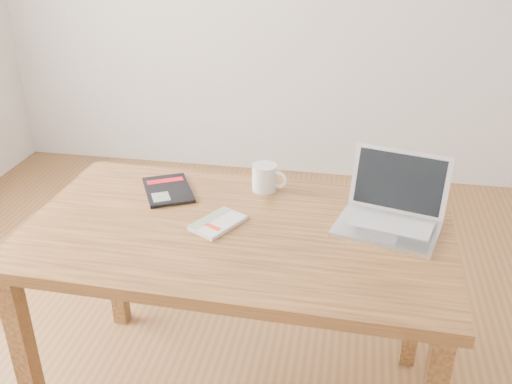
% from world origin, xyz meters
% --- Properties ---
extents(room, '(4.04, 4.04, 2.70)m').
position_xyz_m(room, '(-0.07, 0.00, 1.36)').
color(room, brown).
rests_on(room, ground).
extents(desk, '(1.38, 0.82, 0.75)m').
position_xyz_m(desk, '(0.02, -0.08, 0.66)').
color(desk, brown).
rests_on(desk, ground).
extents(white_guidebook, '(0.18, 0.21, 0.02)m').
position_xyz_m(white_guidebook, '(-0.04, -0.08, 0.76)').
color(white_guidebook, silver).
rests_on(white_guidebook, desk).
extents(black_guidebook, '(0.25, 0.28, 0.01)m').
position_xyz_m(black_guidebook, '(-0.28, 0.12, 0.76)').
color(black_guidebook, black).
rests_on(black_guidebook, desk).
extents(laptop, '(0.37, 0.34, 0.22)m').
position_xyz_m(laptop, '(0.51, 0.02, 0.80)').
color(laptop, silver).
rests_on(laptop, desk).
extents(coffee_mug, '(0.13, 0.09, 0.10)m').
position_xyz_m(coffee_mug, '(0.07, 0.20, 0.80)').
color(coffee_mug, white).
rests_on(coffee_mug, desk).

